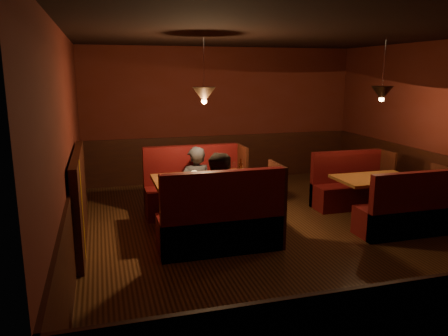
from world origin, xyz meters
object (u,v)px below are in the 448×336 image
object	(u,v)px
main_bench_near	(223,225)
main_bench_far	(195,192)
diner_b	(223,187)
main_table	(206,190)
second_table	(375,188)
second_bench_far	(350,189)
diner_a	(195,172)
second_bench_near	(406,215)

from	to	relation	value
main_bench_near	main_bench_far	bearing A→B (deg)	90.00
main_bench_far	diner_b	distance (m)	1.54
main_bench_near	diner_b	world-z (taller)	diner_b
main_table	main_bench_far	distance (m)	0.91
main_bench_near	second_table	world-z (taller)	main_bench_near
main_bench_far	second_bench_far	distance (m)	2.79
second_bench_far	diner_a	xyz separation A→B (m)	(-2.79, 0.20, 0.45)
diner_a	main_bench_far	bearing A→B (deg)	-108.27
second_bench_far	second_table	bearing A→B (deg)	-92.20
main_bench_far	second_table	distance (m)	2.97
second_bench_near	diner_b	world-z (taller)	diner_b
main_bench_far	main_bench_near	xyz separation A→B (m)	(0.00, -1.74, 0.00)
main_bench_near	second_bench_near	bearing A→B (deg)	-3.72
second_table	second_bench_near	bearing A→B (deg)	-87.80
main_table	main_bench_far	xyz separation A→B (m)	(0.02, 0.87, -0.27)
diner_a	second_bench_near	bearing A→B (deg)	140.33
second_bench_near	second_table	bearing A→B (deg)	92.20
second_table	second_bench_far	xyz separation A→B (m)	(0.03, 0.75, -0.21)
diner_b	main_table	bearing A→B (deg)	111.38
main_table	diner_a	xyz separation A→B (m)	(-0.02, 0.65, 0.14)
main_bench_far	main_bench_near	world-z (taller)	same
second_bench_near	diner_a	size ratio (longest dim) A/B	0.90
main_table	second_table	world-z (taller)	main_table
second_bench_near	second_bench_far	bearing A→B (deg)	90.00
second_bench_far	diner_a	world-z (taller)	diner_a
second_bench_far	diner_a	size ratio (longest dim) A/B	0.90
second_table	main_bench_near	bearing A→B (deg)	-168.16
diner_a	diner_b	size ratio (longest dim) A/B	0.94
main_table	second_table	bearing A→B (deg)	-6.16
second_table	second_bench_far	world-z (taller)	second_bench_far
main_table	main_bench_far	bearing A→B (deg)	88.76
main_table	main_bench_near	size ratio (longest dim) A/B	0.91
main_bench_near	second_bench_far	distance (m)	3.06
main_table	second_bench_near	distance (m)	2.98
main_table	diner_a	size ratio (longest dim) A/B	0.99
diner_a	diner_b	world-z (taller)	diner_b
main_bench_far	diner_b	world-z (taller)	diner_b
second_bench_far	diner_b	xyz separation A→B (m)	(-2.68, -1.06, 0.50)
main_bench_far	second_bench_near	world-z (taller)	main_bench_far
diner_a	diner_b	bearing A→B (deg)	86.99
second_table	second_bench_near	xyz separation A→B (m)	(0.03, -0.75, -0.21)
second_bench_far	main_bench_near	bearing A→B (deg)	-154.37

